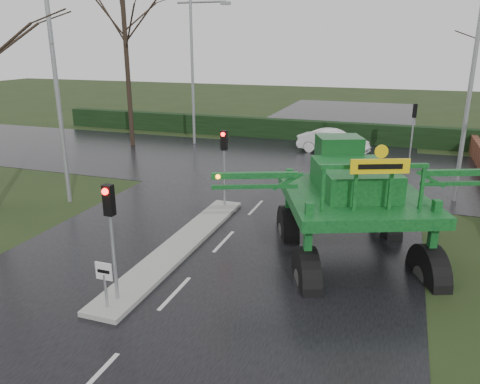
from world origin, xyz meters
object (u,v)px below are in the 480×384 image
(street_light_left_near, at_px, (60,70))
(traffic_signal_far, at_px, (414,119))
(keep_left_sign, at_px, (104,278))
(traffic_signal_mid, at_px, (224,152))
(traffic_signal_near, at_px, (110,218))
(crop_sprayer, at_px, (308,200))
(street_light_left_far, at_px, (196,59))
(white_sedan, at_px, (333,153))
(street_light_right, at_px, (465,69))

(street_light_left_near, bearing_deg, traffic_signal_far, 43.63)
(street_light_left_near, bearing_deg, keep_left_sign, -47.41)
(traffic_signal_mid, bearing_deg, traffic_signal_near, -90.00)
(traffic_signal_near, height_order, crop_sprayer, crop_sprayer)
(street_light_left_far, xyz_separation_m, white_sedan, (9.81, 0.17, -5.99))
(street_light_right, bearing_deg, traffic_signal_mid, -154.60)
(keep_left_sign, relative_size, traffic_signal_near, 0.38)
(traffic_signal_far, xyz_separation_m, street_light_left_near, (-14.69, -14.01, 3.40))
(traffic_signal_mid, height_order, street_light_left_far, street_light_left_far)
(traffic_signal_mid, relative_size, crop_sprayer, 0.39)
(keep_left_sign, xyz_separation_m, white_sedan, (2.91, 21.67, -1.06))
(street_light_left_far, bearing_deg, white_sedan, 0.97)
(keep_left_sign, height_order, street_light_right, street_light_right)
(crop_sprayer, bearing_deg, traffic_signal_near, -167.05)
(traffic_signal_mid, height_order, street_light_left_near, street_light_left_near)
(keep_left_sign, xyz_separation_m, street_light_left_near, (-6.89, 7.50, 4.93))
(street_light_right, bearing_deg, traffic_signal_near, -126.13)
(street_light_left_near, distance_m, crop_sprayer, 12.65)
(street_light_left_far, height_order, crop_sprayer, street_light_left_far)
(street_light_right, bearing_deg, street_light_left_far, 153.98)
(traffic_signal_near, relative_size, traffic_signal_far, 1.00)
(traffic_signal_mid, xyz_separation_m, traffic_signal_far, (7.80, 12.52, 0.00))
(traffic_signal_near, xyz_separation_m, crop_sprayer, (4.70, 3.31, -0.03))
(keep_left_sign, bearing_deg, street_light_right, 54.88)
(street_light_right, bearing_deg, keep_left_sign, -125.12)
(traffic_signal_near, distance_m, white_sedan, 21.53)
(traffic_signal_near, height_order, street_light_left_near, street_light_left_near)
(keep_left_sign, distance_m, street_light_left_far, 23.11)
(street_light_left_near, height_order, crop_sprayer, street_light_left_near)
(traffic_signal_mid, xyz_separation_m, street_light_right, (9.49, 4.51, 3.40))
(traffic_signal_mid, distance_m, traffic_signal_far, 14.75)
(traffic_signal_mid, bearing_deg, traffic_signal_far, 58.07)
(keep_left_sign, height_order, white_sedan, keep_left_sign)
(traffic_signal_mid, relative_size, street_light_left_near, 0.35)
(keep_left_sign, xyz_separation_m, street_light_left_far, (-6.89, 21.50, 4.93))
(street_light_left_far, bearing_deg, keep_left_sign, -72.22)
(street_light_left_near, distance_m, street_light_left_far, 14.00)
(traffic_signal_near, relative_size, traffic_signal_mid, 1.00)
(keep_left_sign, distance_m, traffic_signal_near, 1.61)
(traffic_signal_near, height_order, street_light_right, street_light_right)
(traffic_signal_near, distance_m, street_light_right, 16.46)
(traffic_signal_far, xyz_separation_m, crop_sprayer, (-3.10, -17.70, -0.03))
(white_sedan, bearing_deg, street_light_right, -127.86)
(traffic_signal_near, xyz_separation_m, street_light_left_near, (-6.89, 7.01, 3.40))
(traffic_signal_near, relative_size, street_light_left_far, 0.35)
(keep_left_sign, relative_size, street_light_right, 0.14)
(traffic_signal_near, bearing_deg, traffic_signal_far, 69.64)
(crop_sprayer, xyz_separation_m, white_sedan, (-1.79, 17.86, -2.56))
(traffic_signal_near, height_order, street_light_left_far, street_light_left_far)
(crop_sprayer, bearing_deg, keep_left_sign, -163.23)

